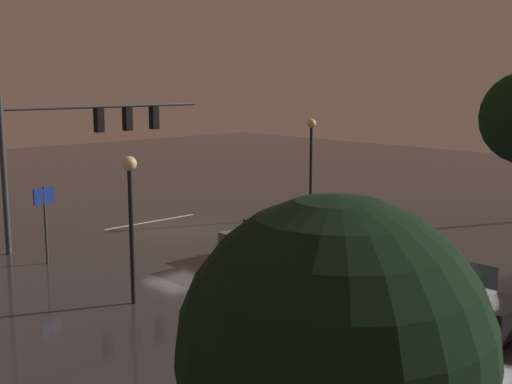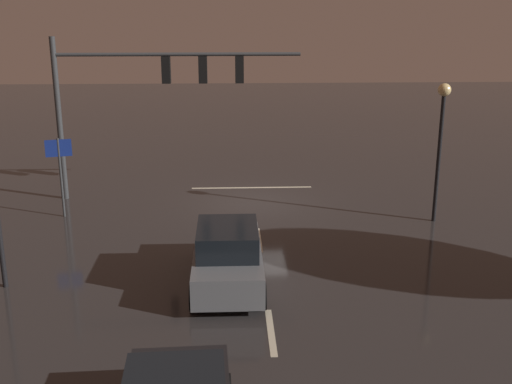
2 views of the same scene
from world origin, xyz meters
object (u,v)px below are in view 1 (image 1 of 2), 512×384
object	(u,v)px
route_sign	(45,208)
tree_right_near	(334,355)
street_lamp_right_kerb	(130,200)
car_distant	(441,297)
traffic_signal_assembly	(85,134)
car_approaching	(276,244)
street_lamp_left_kerb	(311,148)

from	to	relation	value
route_sign	tree_right_near	distance (m)	19.12
route_sign	street_lamp_right_kerb	bearing A→B (deg)	88.98
car_distant	street_lamp_right_kerb	bearing A→B (deg)	-54.57
traffic_signal_assembly	street_lamp_right_kerb	size ratio (longest dim) A/B	2.08
car_distant	street_lamp_right_kerb	size ratio (longest dim) A/B	0.99
traffic_signal_assembly	street_lamp_right_kerb	bearing A→B (deg)	69.31
car_distant	traffic_signal_assembly	bearing A→B (deg)	-82.31
car_approaching	street_lamp_right_kerb	size ratio (longest dim) A/B	0.98
traffic_signal_assembly	tree_right_near	world-z (taller)	traffic_signal_assembly
street_lamp_left_kerb	car_distant	bearing A→B (deg)	56.35
car_approaching	street_lamp_right_kerb	world-z (taller)	street_lamp_right_kerb
street_lamp_left_kerb	street_lamp_right_kerb	xyz separation A→B (m)	(13.27, 4.87, -0.22)
car_distant	car_approaching	bearing A→B (deg)	-96.51
car_approaching	route_sign	xyz separation A→B (m)	(5.90, -5.98, 1.27)
street_lamp_right_kerb	tree_right_near	distance (m)	13.45
car_approaching	street_lamp_right_kerb	distance (m)	6.46
car_approaching	street_lamp_left_kerb	distance (m)	9.16
car_approaching	tree_right_near	bearing A→B (deg)	47.10
car_approaching	route_sign	distance (m)	8.50
traffic_signal_assembly	car_distant	world-z (taller)	traffic_signal_assembly
car_approaching	route_sign	size ratio (longest dim) A/B	1.52
car_approaching	route_sign	bearing A→B (deg)	-45.39
street_lamp_left_kerb	street_lamp_right_kerb	bearing A→B (deg)	20.13
street_lamp_left_kerb	route_sign	bearing A→B (deg)	-4.60
traffic_signal_assembly	tree_right_near	distance (m)	22.19
car_distant	route_sign	bearing A→B (deg)	-68.97
street_lamp_left_kerb	street_lamp_right_kerb	world-z (taller)	street_lamp_left_kerb
traffic_signal_assembly	tree_right_near	xyz separation A→B (m)	(8.47, 20.50, -0.63)
route_sign	tree_right_near	bearing A→B (deg)	73.27
traffic_signal_assembly	car_distant	bearing A→B (deg)	97.69
street_lamp_right_kerb	route_sign	world-z (taller)	street_lamp_right_kerb
traffic_signal_assembly	street_lamp_right_kerb	distance (m)	8.85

